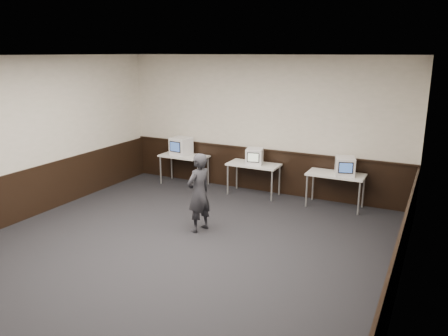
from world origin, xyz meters
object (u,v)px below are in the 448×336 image
object	(u,v)px
desk_left	(184,158)
emac_right	(345,166)
desk_right	(336,177)
emac_left	(181,146)
desk_center	(254,167)
emac_center	(254,156)
person	(199,193)

from	to	relation	value
desk_left	emac_right	distance (m)	3.99
desk_right	emac_left	bearing A→B (deg)	179.61
desk_center	desk_left	bearing A→B (deg)	180.00
desk_left	emac_center	world-z (taller)	emac_center
desk_left	emac_center	bearing A→B (deg)	-1.01
desk_right	emac_right	distance (m)	0.33
person	emac_center	bearing A→B (deg)	-167.34
desk_left	desk_right	xyz separation A→B (m)	(3.80, 0.00, 0.00)
desk_right	emac_left	size ratio (longest dim) A/B	2.31
desk_center	person	distance (m)	2.43
emac_left	person	xyz separation A→B (m)	(1.93, -2.45, -0.23)
desk_center	person	bearing A→B (deg)	-91.60
emac_right	desk_right	bearing A→B (deg)	148.29
desk_center	emac_right	xyz separation A→B (m)	(2.08, -0.05, 0.27)
desk_center	emac_left	size ratio (longest dim) A/B	2.31
desk_center	emac_left	xyz separation A→B (m)	(-2.00, 0.03, 0.29)
desk_center	emac_center	distance (m)	0.26
emac_center	person	xyz separation A→B (m)	(-0.10, -2.39, -0.19)
desk_right	person	distance (m)	3.13
emac_center	emac_right	distance (m)	2.06
desk_center	emac_left	world-z (taller)	emac_left
desk_left	person	xyz separation A→B (m)	(1.83, -2.43, 0.06)
desk_left	person	distance (m)	3.04
desk_right	person	bearing A→B (deg)	-129.04
emac_right	emac_center	bearing A→B (deg)	163.59
desk_right	emac_center	distance (m)	1.89
emac_left	emac_right	size ratio (longest dim) A/B	1.03
desk_right	emac_center	xyz separation A→B (m)	(-1.87, -0.03, 0.26)
emac_left	person	size ratio (longest dim) A/B	0.35
emac_left	person	distance (m)	3.13
desk_center	emac_right	size ratio (longest dim) A/B	2.37
person	desk_right	bearing A→B (deg)	155.91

